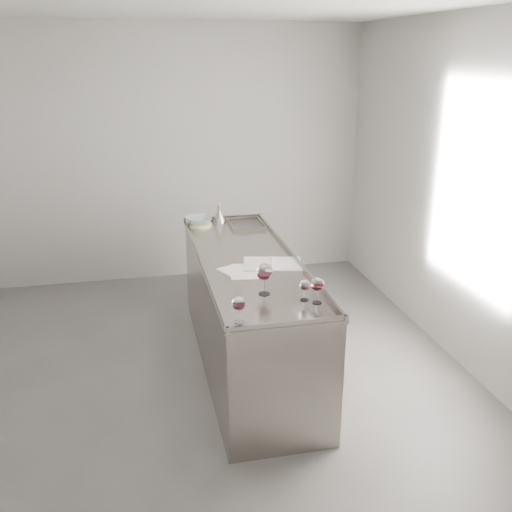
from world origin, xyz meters
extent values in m
cube|color=#53504E|center=(0.00, 0.00, -0.01)|extent=(4.50, 5.00, 0.02)
cube|color=#A4A19F|center=(0.00, 2.51, 1.40)|extent=(4.50, 0.02, 2.80)
cube|color=#A4A19F|center=(0.00, -2.51, 1.40)|extent=(4.50, 0.02, 2.80)
cube|color=#A4A19F|center=(2.26, 0.00, 1.40)|extent=(0.02, 5.00, 2.80)
cube|color=gray|center=(0.50, 0.30, 0.46)|extent=(0.75, 2.40, 0.92)
cube|color=gray|center=(0.50, 0.30, 0.93)|extent=(0.77, 2.42, 0.02)
cube|color=gray|center=(0.50, -0.89, 0.96)|extent=(0.77, 0.02, 0.03)
cube|color=gray|center=(0.50, 1.49, 0.96)|extent=(0.77, 0.02, 0.03)
cube|color=gray|center=(0.14, 0.30, 0.96)|extent=(0.02, 2.42, 0.03)
cube|color=gray|center=(0.86, 0.30, 0.96)|extent=(0.02, 2.42, 0.03)
cube|color=#595654|center=(0.68, 1.22, 0.94)|extent=(0.30, 0.38, 0.01)
cylinder|color=white|center=(0.23, -0.78, 0.94)|extent=(0.06, 0.06, 0.00)
cylinder|color=white|center=(0.23, -0.78, 0.98)|extent=(0.01, 0.01, 0.08)
ellipsoid|color=white|center=(0.23, -0.78, 1.07)|extent=(0.09, 0.09, 0.09)
cylinder|color=#3A0715|center=(0.23, -0.78, 1.05)|extent=(0.06, 0.06, 0.02)
cylinder|color=white|center=(0.47, -0.40, 0.94)|extent=(0.08, 0.08, 0.00)
cylinder|color=white|center=(0.47, -0.40, 1.00)|extent=(0.01, 0.01, 0.11)
ellipsoid|color=white|center=(0.47, -0.40, 1.10)|extent=(0.11, 0.11, 0.12)
cylinder|color=#380713|center=(0.47, -0.40, 1.07)|extent=(0.08, 0.08, 0.02)
cylinder|color=white|center=(0.78, -0.61, 0.94)|extent=(0.06, 0.06, 0.00)
cylinder|color=white|center=(0.78, -0.61, 0.99)|extent=(0.01, 0.01, 0.09)
ellipsoid|color=white|center=(0.78, -0.61, 1.07)|extent=(0.09, 0.09, 0.10)
cylinder|color=#3D080B|center=(0.78, -0.61, 1.05)|extent=(0.07, 0.07, 0.02)
cylinder|color=white|center=(0.71, -0.55, 0.94)|extent=(0.06, 0.06, 0.00)
cylinder|color=white|center=(0.71, -0.55, 0.98)|extent=(0.01, 0.01, 0.07)
ellipsoid|color=white|center=(0.71, -0.55, 1.05)|extent=(0.07, 0.07, 0.08)
cylinder|color=#34070D|center=(0.71, -0.55, 1.03)|extent=(0.05, 0.05, 0.02)
cube|color=white|center=(0.55, 0.16, 0.95)|extent=(0.28, 0.35, 0.01)
cube|color=white|center=(0.77, 0.11, 0.95)|extent=(0.28, 0.35, 0.01)
cylinder|color=white|center=(0.66, 0.14, 0.95)|extent=(0.08, 0.31, 0.01)
cube|color=white|center=(0.37, 0.06, 0.94)|extent=(0.28, 0.32, 0.00)
cube|color=white|center=(0.43, 0.04, 0.94)|extent=(0.28, 0.36, 0.00)
cylinder|color=beige|center=(0.24, 1.32, 0.95)|extent=(0.29, 0.29, 0.02)
imported|color=#91A3A8|center=(0.24, 1.32, 0.99)|extent=(0.26, 0.26, 0.06)
cone|color=gray|center=(0.45, 1.38, 1.00)|extent=(0.14, 0.14, 0.12)
cylinder|color=gray|center=(0.45, 1.38, 1.07)|extent=(0.03, 0.03, 0.03)
cylinder|color=#965D29|center=(0.45, 1.38, 1.09)|extent=(0.03, 0.03, 0.01)
cone|color=gray|center=(0.45, 1.38, 1.12)|extent=(0.02, 0.02, 0.04)
camera|label=1|loc=(-0.35, -3.85, 2.48)|focal=40.00mm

